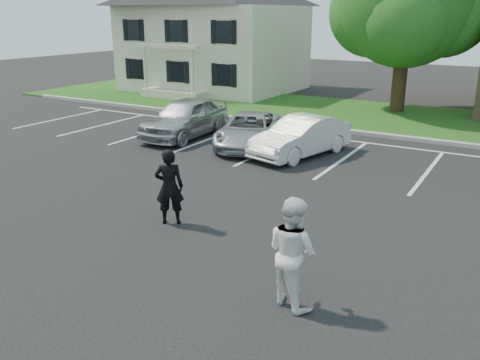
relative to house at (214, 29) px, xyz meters
The scene contains 11 objects.
ground_plane 24.14m from the house, 56.94° to the right, with size 90.00×90.00×0.00m, color black.
curb 15.71m from the house, 31.52° to the right, with size 40.00×0.30×0.15m, color gray.
grass_strip 14.11m from the house, 17.00° to the right, with size 44.00×8.00×0.08m, color #224415.
stall_lines 18.53m from the house, 37.43° to the right, with size 34.00×5.36×0.01m.
house is the anchor object (origin of this frame).
tree 12.75m from the house, ahead, with size 7.80×7.20×8.80m.
man_black_suit 22.61m from the house, 59.71° to the right, with size 0.67×0.44×1.83m, color black.
man_white_shirt 26.23m from the house, 54.13° to the right, with size 0.95×0.74×1.94m, color white.
car_silver_west 13.86m from the house, 62.06° to the right, with size 1.86×4.61×1.57m, color #B3B3B9.
car_silver_minivan 15.52m from the house, 52.11° to the right, with size 2.04×4.42×1.23m, color #A7AAAF.
car_white_sedan 17.10m from the house, 46.71° to the right, with size 1.44×4.13×1.36m, color silver.
Camera 1 is at (5.41, -8.24, 4.78)m, focal length 38.00 mm.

